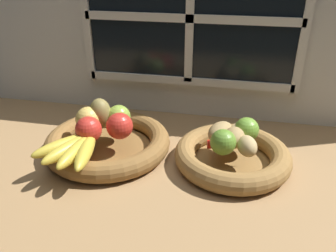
{
  "coord_description": "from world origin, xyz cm",
  "views": [
    {
      "loc": [
        13.97,
        -72.22,
        48.54
      ],
      "look_at": [
        -1.09,
        1.4,
        9.27
      ],
      "focal_mm": 36.15,
      "sensor_mm": 36.0,
      "label": 1
    }
  ],
  "objects_px": {
    "apple_red_right": "(119,127)",
    "potato_back": "(242,131)",
    "banana_bunch_front": "(74,148)",
    "fruit_bowl_right": "(232,156)",
    "chili_pepper": "(232,146)",
    "pear_brown": "(100,114)",
    "potato_small": "(247,146)",
    "lime_far": "(247,130)",
    "lime_near": "(223,142)",
    "apple_golden_left": "(88,119)",
    "apple_red_front": "(89,130)",
    "potato_oblong": "(220,132)",
    "apple_green_back": "(119,117)",
    "potato_large": "(234,138)",
    "fruit_bowl_left": "(108,143)"
  },
  "relations": [
    {
      "from": "fruit_bowl_left",
      "to": "lime_near",
      "type": "distance_m",
      "value": 0.31
    },
    {
      "from": "apple_red_front",
      "to": "potato_back",
      "type": "distance_m",
      "value": 0.39
    },
    {
      "from": "potato_large",
      "to": "potato_oblong",
      "type": "distance_m",
      "value": 0.04
    },
    {
      "from": "lime_far",
      "to": "chili_pepper",
      "type": "xyz_separation_m",
      "value": [
        -0.03,
        -0.06,
        -0.02
      ]
    },
    {
      "from": "fruit_bowl_right",
      "to": "apple_red_front",
      "type": "distance_m",
      "value": 0.37
    },
    {
      "from": "apple_golden_left",
      "to": "chili_pepper",
      "type": "distance_m",
      "value": 0.38
    },
    {
      "from": "pear_brown",
      "to": "chili_pepper",
      "type": "height_order",
      "value": "pear_brown"
    },
    {
      "from": "lime_near",
      "to": "lime_far",
      "type": "relative_size",
      "value": 0.99
    },
    {
      "from": "fruit_bowl_left",
      "to": "potato_oblong",
      "type": "height_order",
      "value": "potato_oblong"
    },
    {
      "from": "apple_golden_left",
      "to": "banana_bunch_front",
      "type": "height_order",
      "value": "apple_golden_left"
    },
    {
      "from": "chili_pepper",
      "to": "fruit_bowl_right",
      "type": "bearing_deg",
      "value": 71.95
    },
    {
      "from": "potato_large",
      "to": "lime_near",
      "type": "height_order",
      "value": "lime_near"
    },
    {
      "from": "apple_green_back",
      "to": "pear_brown",
      "type": "distance_m",
      "value": 0.05
    },
    {
      "from": "apple_green_back",
      "to": "potato_large",
      "type": "height_order",
      "value": "apple_green_back"
    },
    {
      "from": "fruit_bowl_right",
      "to": "potato_small",
      "type": "xyz_separation_m",
      "value": [
        0.03,
        -0.03,
        0.05
      ]
    },
    {
      "from": "lime_near",
      "to": "chili_pepper",
      "type": "bearing_deg",
      "value": 42.28
    },
    {
      "from": "potato_small",
      "to": "lime_near",
      "type": "distance_m",
      "value": 0.06
    },
    {
      "from": "apple_red_right",
      "to": "chili_pepper",
      "type": "xyz_separation_m",
      "value": [
        0.28,
        -0.0,
        -0.02
      ]
    },
    {
      "from": "pear_brown",
      "to": "potato_back",
      "type": "height_order",
      "value": "pear_brown"
    },
    {
      "from": "apple_red_right",
      "to": "apple_golden_left",
      "type": "height_order",
      "value": "same"
    },
    {
      "from": "lime_far",
      "to": "potato_oblong",
      "type": "bearing_deg",
      "value": -170.75
    },
    {
      "from": "apple_green_back",
      "to": "apple_red_right",
      "type": "xyz_separation_m",
      "value": [
        0.02,
        -0.06,
        0.0
      ]
    },
    {
      "from": "fruit_bowl_left",
      "to": "potato_oblong",
      "type": "bearing_deg",
      "value": 5.25
    },
    {
      "from": "pear_brown",
      "to": "potato_small",
      "type": "bearing_deg",
      "value": -8.79
    },
    {
      "from": "apple_red_front",
      "to": "lime_far",
      "type": "xyz_separation_m",
      "value": [
        0.39,
        0.08,
        -0.0
      ]
    },
    {
      "from": "lime_near",
      "to": "fruit_bowl_right",
      "type": "bearing_deg",
      "value": 56.31
    },
    {
      "from": "fruit_bowl_left",
      "to": "lime_near",
      "type": "xyz_separation_m",
      "value": [
        0.31,
        -0.04,
        0.06
      ]
    },
    {
      "from": "pear_brown",
      "to": "lime_far",
      "type": "distance_m",
      "value": 0.39
    },
    {
      "from": "potato_back",
      "to": "apple_golden_left",
      "type": "bearing_deg",
      "value": -174.75
    },
    {
      "from": "banana_bunch_front",
      "to": "lime_near",
      "type": "distance_m",
      "value": 0.35
    },
    {
      "from": "fruit_bowl_right",
      "to": "banana_bunch_front",
      "type": "relative_size",
      "value": 1.68
    },
    {
      "from": "fruit_bowl_right",
      "to": "banana_bunch_front",
      "type": "bearing_deg",
      "value": -163.04
    },
    {
      "from": "fruit_bowl_right",
      "to": "apple_green_back",
      "type": "relative_size",
      "value": 4.52
    },
    {
      "from": "fruit_bowl_left",
      "to": "potato_back",
      "type": "height_order",
      "value": "potato_back"
    },
    {
      "from": "banana_bunch_front",
      "to": "chili_pepper",
      "type": "distance_m",
      "value": 0.38
    },
    {
      "from": "lime_near",
      "to": "chili_pepper",
      "type": "distance_m",
      "value": 0.04
    },
    {
      "from": "banana_bunch_front",
      "to": "fruit_bowl_right",
      "type": "bearing_deg",
      "value": 16.96
    },
    {
      "from": "pear_brown",
      "to": "chili_pepper",
      "type": "distance_m",
      "value": 0.36
    },
    {
      "from": "fruit_bowl_left",
      "to": "banana_bunch_front",
      "type": "xyz_separation_m",
      "value": [
        -0.04,
        -0.11,
        0.04
      ]
    },
    {
      "from": "apple_red_front",
      "to": "potato_back",
      "type": "xyz_separation_m",
      "value": [
        0.38,
        0.09,
        -0.01
      ]
    },
    {
      "from": "lime_near",
      "to": "potato_small",
      "type": "bearing_deg",
      "value": 6.67
    },
    {
      "from": "pear_brown",
      "to": "lime_far",
      "type": "height_order",
      "value": "pear_brown"
    },
    {
      "from": "fruit_bowl_right",
      "to": "apple_red_right",
      "type": "bearing_deg",
      "value": -176.56
    },
    {
      "from": "apple_red_right",
      "to": "potato_back",
      "type": "height_order",
      "value": "apple_red_right"
    },
    {
      "from": "pear_brown",
      "to": "potato_back",
      "type": "bearing_deg",
      "value": 2.08
    },
    {
      "from": "fruit_bowl_left",
      "to": "apple_golden_left",
      "type": "bearing_deg",
      "value": 173.52
    },
    {
      "from": "potato_back",
      "to": "lime_far",
      "type": "bearing_deg",
      "value": -27.26
    },
    {
      "from": "apple_red_right",
      "to": "potato_large",
      "type": "xyz_separation_m",
      "value": [
        0.29,
        0.02,
        -0.01
      ]
    },
    {
      "from": "potato_back",
      "to": "lime_far",
      "type": "height_order",
      "value": "lime_far"
    },
    {
      "from": "apple_green_back",
      "to": "potato_small",
      "type": "bearing_deg",
      "value": -11.95
    }
  ]
}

